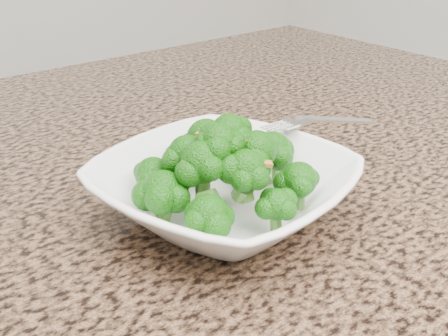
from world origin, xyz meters
TOP-DOWN VIEW (x-y plane):
  - granite_counter at (0.00, 0.30)m, footprint 1.64×1.04m
  - bowl at (0.15, 0.25)m, footprint 0.27×0.27m
  - broccoli_pile at (0.15, 0.25)m, footprint 0.20×0.20m
  - garlic_topping at (0.15, 0.25)m, footprint 0.12×0.12m
  - fork at (0.27, 0.26)m, footprint 0.17×0.06m

SIDE VIEW (x-z plane):
  - granite_counter at x=0.00m, z-range 0.87..0.90m
  - bowl at x=0.15m, z-range 0.90..0.95m
  - fork at x=0.27m, z-range 0.95..0.97m
  - broccoli_pile at x=0.15m, z-range 0.95..1.02m
  - garlic_topping at x=0.15m, z-range 1.02..1.03m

